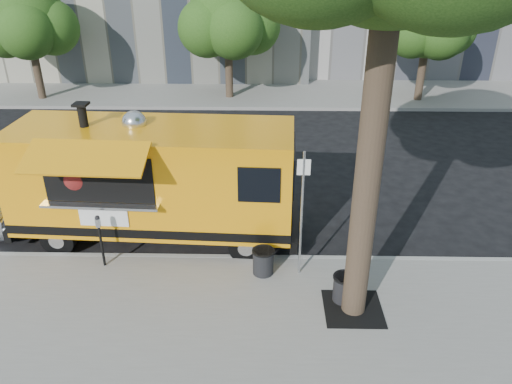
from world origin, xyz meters
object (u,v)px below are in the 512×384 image
at_px(sign_post, 302,208).
at_px(food_truck, 153,179).
at_px(far_tree_c, 429,21).
at_px(parking_meter, 100,235).
at_px(far_tree_a, 27,19).
at_px(trash_bin_right, 344,287).
at_px(far_tree_b, 228,17).
at_px(trash_bin_left, 263,261).

distance_m(sign_post, food_truck, 3.98).
relative_size(far_tree_c, parking_meter, 3.90).
xyz_separation_m(sign_post, food_truck, (-3.58, 1.72, -0.18)).
height_order(far_tree_a, sign_post, far_tree_a).
bearing_deg(trash_bin_right, parking_meter, 167.95).
distance_m(far_tree_b, trash_bin_left, 14.77).
bearing_deg(far_tree_a, sign_post, -50.17).
bearing_deg(trash_bin_left, trash_bin_right, -28.63).
xyz_separation_m(parking_meter, food_truck, (0.97, 1.52, 0.69)).
xyz_separation_m(sign_post, parking_meter, (-4.55, 0.20, -0.87)).
distance_m(far_tree_b, food_truck, 12.76).
bearing_deg(sign_post, far_tree_a, 129.83).
xyz_separation_m(far_tree_b, sign_post, (2.55, -14.25, -1.98)).
xyz_separation_m(far_tree_a, far_tree_c, (18.00, 0.10, -0.06)).
bearing_deg(far_tree_a, trash_bin_left, -52.30).
xyz_separation_m(far_tree_b, food_truck, (-1.03, -12.53, -2.16)).
height_order(far_tree_b, trash_bin_left, far_tree_b).
bearing_deg(sign_post, food_truck, 154.36).
bearing_deg(far_tree_c, sign_post, -114.81).
height_order(parking_meter, trash_bin_right, parking_meter).
distance_m(far_tree_a, far_tree_c, 18.00).
distance_m(far_tree_c, sign_post, 15.48).
distance_m(far_tree_c, food_truck, 15.95).
relative_size(sign_post, parking_meter, 2.25).
distance_m(far_tree_c, parking_meter, 17.82).
distance_m(far_tree_c, trash_bin_right, 16.24).
xyz_separation_m(trash_bin_left, trash_bin_right, (1.71, -0.93, -0.00)).
distance_m(sign_post, trash_bin_right, 1.90).
height_order(far_tree_c, trash_bin_right, far_tree_c).
distance_m(parking_meter, food_truck, 1.93).
height_order(food_truck, trash_bin_right, food_truck).
bearing_deg(far_tree_b, food_truck, -94.72).
height_order(sign_post, trash_bin_right, sign_post).
bearing_deg(sign_post, trash_bin_left, -178.06).
distance_m(far_tree_a, parking_meter, 15.59).
relative_size(food_truck, trash_bin_left, 11.88).
height_order(far_tree_a, trash_bin_left, far_tree_a).
distance_m(food_truck, trash_bin_left, 3.48).
bearing_deg(far_tree_b, sign_post, -79.85).
height_order(far_tree_a, trash_bin_right, far_tree_a).
distance_m(sign_post, parking_meter, 4.64).
bearing_deg(sign_post, parking_meter, 177.48).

